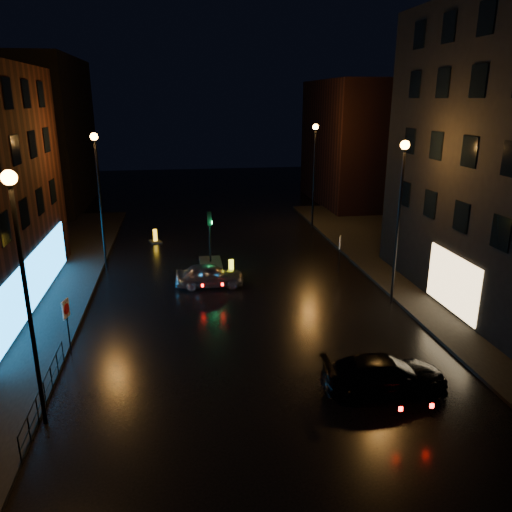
# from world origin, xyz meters

# --- Properties ---
(ground) EXTENTS (120.00, 120.00, 0.00)m
(ground) POSITION_xyz_m (0.00, 0.00, 0.00)
(ground) COLOR black
(ground) RESTS_ON ground
(pavement_right) EXTENTS (12.00, 44.00, 0.15)m
(pavement_right) POSITION_xyz_m (14.00, 8.00, 0.07)
(pavement_right) COLOR black
(pavement_right) RESTS_ON ground
(building_far_left) EXTENTS (8.00, 16.00, 14.00)m
(building_far_left) POSITION_xyz_m (-16.00, 35.00, 7.00)
(building_far_left) COLOR black
(building_far_left) RESTS_ON ground
(building_far_right) EXTENTS (8.00, 14.00, 12.00)m
(building_far_right) POSITION_xyz_m (15.00, 32.00, 6.00)
(building_far_right) COLOR black
(building_far_right) RESTS_ON ground
(street_lamp_lnear) EXTENTS (0.44, 0.44, 8.37)m
(street_lamp_lnear) POSITION_xyz_m (-7.80, -2.00, 5.56)
(street_lamp_lnear) COLOR black
(street_lamp_lnear) RESTS_ON ground
(street_lamp_lfar) EXTENTS (0.44, 0.44, 8.37)m
(street_lamp_lfar) POSITION_xyz_m (-7.80, 14.00, 5.56)
(street_lamp_lfar) COLOR black
(street_lamp_lfar) RESTS_ON ground
(street_lamp_rnear) EXTENTS (0.44, 0.44, 8.37)m
(street_lamp_rnear) POSITION_xyz_m (7.80, 6.00, 5.56)
(street_lamp_rnear) COLOR black
(street_lamp_rnear) RESTS_ON ground
(street_lamp_rfar) EXTENTS (0.44, 0.44, 8.37)m
(street_lamp_rfar) POSITION_xyz_m (7.80, 22.00, 5.56)
(street_lamp_rfar) COLOR black
(street_lamp_rfar) RESTS_ON ground
(traffic_signal) EXTENTS (1.40, 2.40, 3.45)m
(traffic_signal) POSITION_xyz_m (-1.20, 14.00, 0.50)
(traffic_signal) COLOR black
(traffic_signal) RESTS_ON ground
(guard_railing) EXTENTS (0.05, 6.04, 1.00)m
(guard_railing) POSITION_xyz_m (-8.00, -1.00, 0.74)
(guard_railing) COLOR black
(guard_railing) RESTS_ON ground
(silver_hatchback) EXTENTS (3.92, 1.65, 1.32)m
(silver_hatchback) POSITION_xyz_m (-1.53, 9.84, 0.66)
(silver_hatchback) COLOR #AAACB2
(silver_hatchback) RESTS_ON ground
(dark_sedan) EXTENTS (4.67, 2.02, 1.34)m
(dark_sedan) POSITION_xyz_m (4.05, -1.93, 0.67)
(dark_sedan) COLOR black
(dark_sedan) RESTS_ON ground
(bollard_near) EXTENTS (0.95, 1.32, 1.08)m
(bollard_near) POSITION_xyz_m (-0.14, 11.19, 0.24)
(bollard_near) COLOR black
(bollard_near) RESTS_ON ground
(bollard_far) EXTENTS (1.07, 1.31, 0.99)m
(bollard_far) POSITION_xyz_m (-4.93, 19.65, 0.22)
(bollard_far) COLOR black
(bollard_far) RESTS_ON ground
(road_sign_left) EXTENTS (0.18, 0.58, 2.39)m
(road_sign_left) POSITION_xyz_m (-7.90, 2.92, 1.79)
(road_sign_left) COLOR black
(road_sign_left) RESTS_ON ground
(road_sign_right) EXTENTS (0.28, 0.53, 2.33)m
(road_sign_right) POSITION_xyz_m (6.50, 10.94, 1.74)
(road_sign_right) COLOR black
(road_sign_right) RESTS_ON ground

